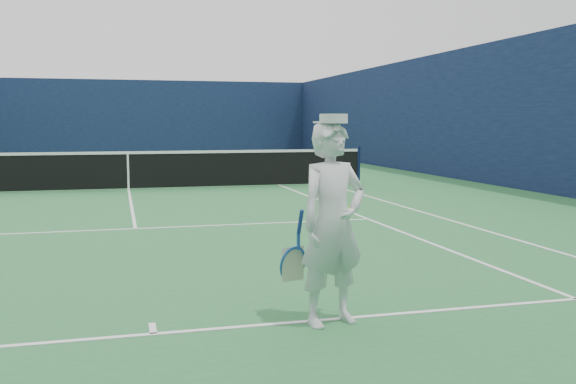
% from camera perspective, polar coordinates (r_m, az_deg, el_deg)
% --- Properties ---
extents(ground, '(80.00, 80.00, 0.00)m').
position_cam_1_polar(ground, '(17.24, -13.98, 0.18)').
color(ground, '#2A7039').
rests_on(ground, ground).
extents(court_markings, '(11.03, 23.83, 0.01)m').
position_cam_1_polar(court_markings, '(17.24, -13.98, 0.20)').
color(court_markings, white).
rests_on(court_markings, ground).
extents(windscreen_fence, '(20.12, 36.12, 4.00)m').
position_cam_1_polar(windscreen_fence, '(17.15, -14.16, 6.84)').
color(windscreen_fence, '#0F1B39').
rests_on(windscreen_fence, ground).
extents(tennis_net, '(12.88, 0.09, 1.07)m').
position_cam_1_polar(tennis_net, '(17.19, -14.03, 2.02)').
color(tennis_net, '#141E4C').
rests_on(tennis_net, ground).
extents(tennis_player, '(0.85, 0.58, 1.82)m').
position_cam_1_polar(tennis_player, '(5.53, 3.98, -2.77)').
color(tennis_player, white).
rests_on(tennis_player, ground).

